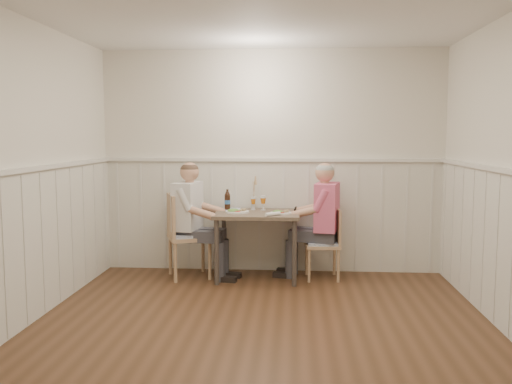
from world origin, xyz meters
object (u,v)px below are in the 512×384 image
chair_right (327,241)px  diner_cream (191,229)px  man_in_pink (323,230)px  dining_table (257,221)px  grass_vase (253,194)px  beer_bottle (227,201)px  chair_left (184,233)px

chair_right → diner_cream: 1.53m
chair_right → man_in_pink: 0.13m
dining_table → grass_vase: size_ratio=2.28×
man_in_pink → dining_table: bearing=-175.8°
beer_bottle → grass_vase: (0.29, 0.05, 0.08)m
dining_table → chair_right: chair_right is taller
dining_table → beer_bottle: size_ratio=3.89×
dining_table → diner_cream: 0.75m
dining_table → chair_left: bearing=-178.6°
chair_left → beer_bottle: 0.61m
dining_table → chair_right: size_ratio=1.18×
chair_right → beer_bottle: 1.22m
dining_table → beer_bottle: 0.45m
chair_left → diner_cream: (0.08, 0.01, 0.04)m
grass_vase → beer_bottle: bearing=-169.5°
man_in_pink → beer_bottle: bearing=173.4°
man_in_pink → grass_vase: 0.90m
diner_cream → grass_vase: 0.81m
dining_table → man_in_pink: size_ratio=0.70×
beer_bottle → dining_table: bearing=-26.9°
diner_cream → grass_vase: diner_cream is taller
dining_table → chair_left: chair_left is taller
diner_cream → grass_vase: bearing=19.8°
chair_left → man_in_pink: 1.56m
diner_cream → chair_right: bearing=1.9°
chair_right → grass_vase: grass_vase is taller
man_in_pink → diner_cream: size_ratio=1.00×
man_in_pink → grass_vase: (-0.80, 0.18, 0.38)m
dining_table → man_in_pink: (0.73, 0.05, -0.09)m
dining_table → chair_right: bearing=3.1°
man_in_pink → diner_cream: 1.48m
dining_table → man_in_pink: bearing=4.2°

